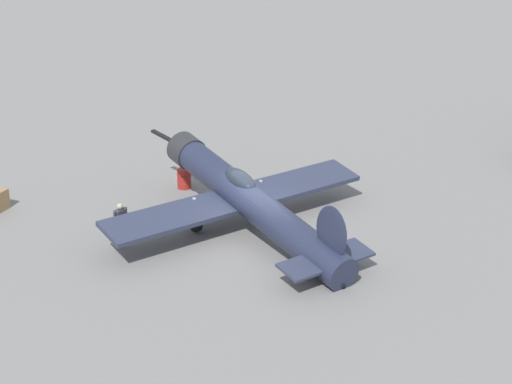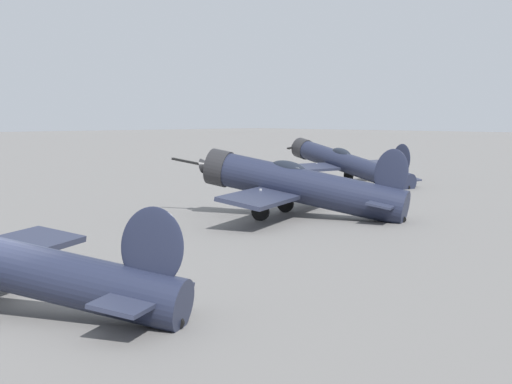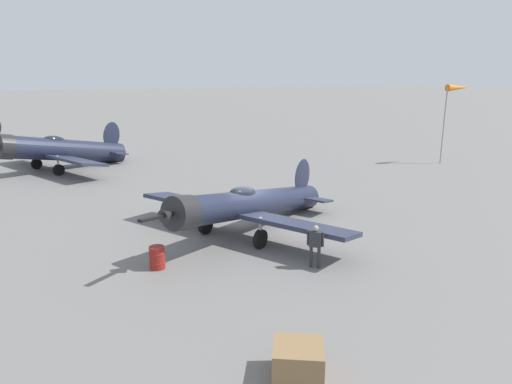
# 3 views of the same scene
# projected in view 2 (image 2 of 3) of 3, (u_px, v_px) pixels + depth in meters

# --- Properties ---
(airplane_mid_apron) EXTENTS (10.70, 11.28, 3.52)m
(airplane_mid_apron) POSITION_uv_depth(u_px,v_px,m) (297.00, 185.00, 37.11)
(airplane_mid_apron) COLOR #1E2338
(airplane_mid_apron) RESTS_ON ground_plane
(airplane_far_line) EXTENTS (11.56, 12.44, 3.39)m
(airplane_far_line) POSITION_uv_depth(u_px,v_px,m) (347.00, 164.00, 55.63)
(airplane_far_line) COLOR #1E2338
(airplane_far_line) RESTS_ON ground_plane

